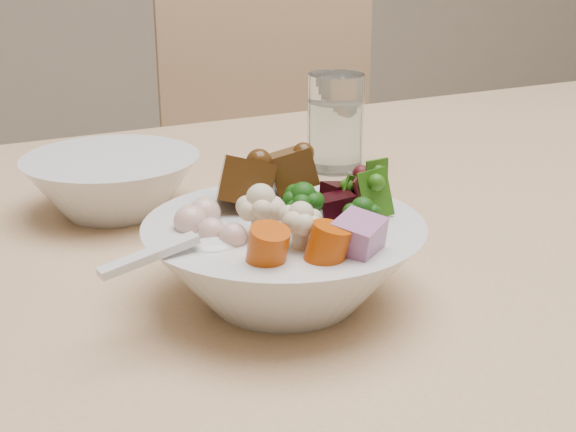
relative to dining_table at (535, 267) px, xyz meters
The scene contains 6 objects.
dining_table is the anchor object (origin of this frame).
chair_far 0.77m from the dining_table, 91.24° to the left, with size 0.46×0.46×0.93m.
food_bowl 0.37m from the dining_table, 158.23° to the right, with size 0.20×0.20×0.11m.
soup_spoon 0.45m from the dining_table, 158.42° to the right, with size 0.10×0.04×0.02m.
water_glass 0.26m from the dining_table, 134.37° to the left, with size 0.06×0.06×0.11m.
side_bowl 0.44m from the dining_table, 166.17° to the left, with size 0.17×0.17×0.06m, color silver, non-canonical shape.
Camera 1 is at (-0.59, -0.67, 1.03)m, focal length 50.00 mm.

